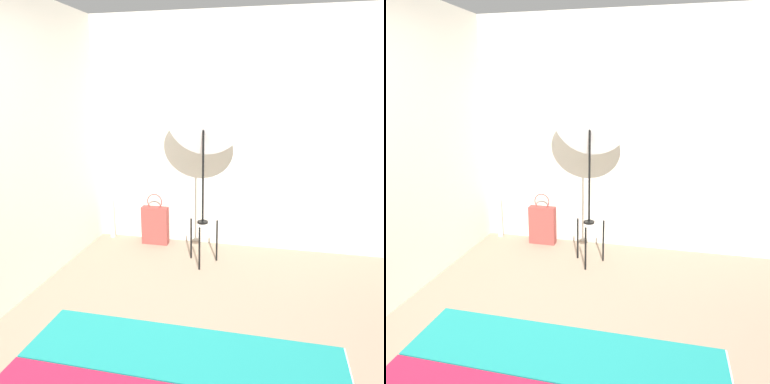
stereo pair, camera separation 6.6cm
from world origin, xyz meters
TOP-DOWN VIEW (x-y plane):
  - wall_back at (0.00, 2.33)m, footprint 8.00×0.05m
  - wall_side_left at (-1.65, 1.00)m, footprint 0.05×8.00m
  - photo_umbrella at (-0.21, 1.75)m, footprint 0.81×0.31m
  - tote_bag at (-0.86, 2.15)m, footprint 0.31×0.11m
  - paper_roll at (-1.45, 2.23)m, footprint 0.07×0.07m

SIDE VIEW (x-z plane):
  - tote_bag at x=-0.86m, z-range -0.07..0.54m
  - paper_roll at x=-1.45m, z-range 0.00..0.49m
  - wall_back at x=0.00m, z-range 0.00..2.60m
  - wall_side_left at x=-1.65m, z-range 0.00..2.60m
  - photo_umbrella at x=-0.21m, z-range 0.55..2.50m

